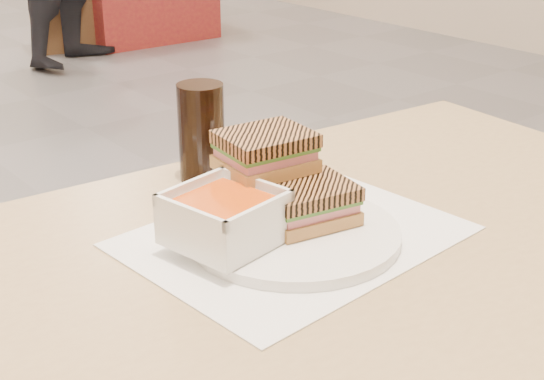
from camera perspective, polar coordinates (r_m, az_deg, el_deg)
main_table at (r=0.98m, az=2.32°, el=-10.46°), size 1.25×0.79×0.75m
tray_liner at (r=0.96m, az=1.63°, el=-3.43°), size 0.41×0.33×0.00m
plate at (r=0.95m, az=1.67°, el=-3.25°), size 0.26×0.26×0.01m
soup_bowl at (r=0.90m, az=-3.52°, el=-2.18°), size 0.14×0.14×0.06m
panini_lower at (r=0.95m, az=2.61°, el=-0.93°), size 0.12×0.11×0.05m
panini_upper at (r=0.98m, az=-0.48°, el=2.89°), size 0.12×0.10×0.05m
cola_glass at (r=1.11m, az=-5.24°, el=4.25°), size 0.07×0.07×0.14m
bg_chair_1l at (r=5.49m, az=-15.20°, el=12.28°), size 0.45×0.45×0.42m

